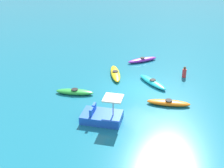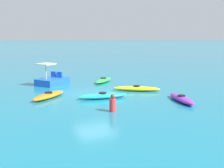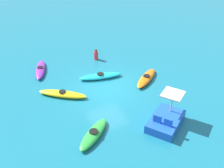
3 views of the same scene
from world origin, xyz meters
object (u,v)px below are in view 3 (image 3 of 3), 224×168
object	(u,v)px
kayak_cyan	(100,76)
kayak_orange	(146,78)
person_near_shore	(96,55)
kayak_green	(94,134)
pedal_boat_blue	(166,120)
kayak_purple	(40,69)
kayak_yellow	(63,94)

from	to	relation	value
kayak_cyan	kayak_orange	size ratio (longest dim) A/B	1.15
kayak_cyan	person_near_shore	xyz separation A→B (m)	(2.80, -0.82, 0.22)
kayak_cyan	person_near_shore	distance (m)	2.93
kayak_green	person_near_shore	xyz separation A→B (m)	(8.08, -3.44, 0.22)
kayak_cyan	pedal_boat_blue	distance (m)	6.22
kayak_orange	kayak_green	xyz separation A→B (m)	(-3.69, 5.41, 0.00)
kayak_cyan	person_near_shore	world-z (taller)	person_near_shore
kayak_green	person_near_shore	distance (m)	8.78
kayak_orange	kayak_purple	bearing A→B (deg)	55.87
kayak_cyan	kayak_orange	bearing A→B (deg)	-119.69
kayak_yellow	kayak_orange	distance (m)	5.85
kayak_purple	kayak_green	xyz separation A→B (m)	(-8.02, -0.99, 0.00)
person_near_shore	kayak_yellow	bearing A→B (deg)	134.73
kayak_purple	person_near_shore	bearing A→B (deg)	-89.23
kayak_purple	kayak_green	bearing A→B (deg)	-172.99
kayak_yellow	person_near_shore	distance (m)	5.43
pedal_boat_blue	person_near_shore	distance (m)	8.90
kayak_purple	person_near_shore	size ratio (longest dim) A/B	3.28
kayak_yellow	kayak_cyan	distance (m)	3.20
kayak_purple	kayak_green	distance (m)	8.08
kayak_green	pedal_boat_blue	xyz separation A→B (m)	(-0.81, -3.93, 0.17)
kayak_purple	kayak_yellow	size ratio (longest dim) A/B	0.98
kayak_cyan	pedal_boat_blue	xyz separation A→B (m)	(-6.08, -1.31, 0.17)
kayak_orange	kayak_cyan	bearing A→B (deg)	60.31
kayak_purple	pedal_boat_blue	world-z (taller)	pedal_boat_blue
kayak_purple	person_near_shore	world-z (taller)	person_near_shore
kayak_yellow	kayak_green	distance (m)	4.28
kayak_orange	pedal_boat_blue	xyz separation A→B (m)	(-4.49, 1.47, 0.17)
kayak_purple	kayak_green	world-z (taller)	same
kayak_green	person_near_shore	size ratio (longest dim) A/B	2.85
kayak_cyan	kayak_green	xyz separation A→B (m)	(-5.27, 2.62, 0.00)
person_near_shore	kayak_purple	bearing A→B (deg)	90.77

